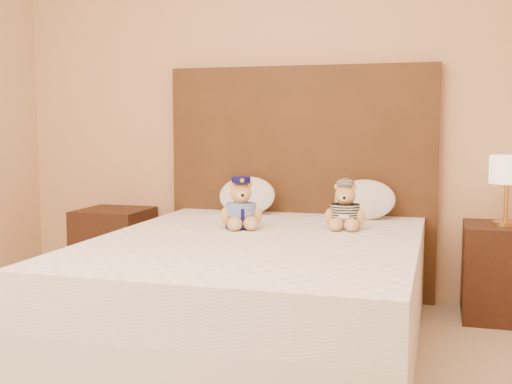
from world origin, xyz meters
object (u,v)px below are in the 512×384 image
at_px(nightstand_right, 503,272).
at_px(pillow_right, 365,198).
at_px(teddy_police, 241,203).
at_px(bed, 257,291).
at_px(nightstand_left, 114,249).
at_px(pillow_left, 247,194).
at_px(lamp, 507,173).
at_px(teddy_prisoner, 345,206).

height_order(nightstand_right, pillow_right, pillow_right).
relative_size(nightstand_right, teddy_police, 1.94).
xyz_separation_m(bed, nightstand_left, (-1.25, 0.80, -0.00)).
height_order(bed, pillow_right, pillow_right).
height_order(teddy_police, pillow_left, teddy_police).
bearing_deg(pillow_left, nightstand_left, -178.18).
bearing_deg(lamp, pillow_left, 178.90).
distance_m(bed, teddy_police, 0.53).
distance_m(teddy_prisoner, pillow_right, 0.44).
xyz_separation_m(bed, lamp, (1.25, 0.80, 0.57)).
height_order(nightstand_left, pillow_left, pillow_left).
relative_size(teddy_police, teddy_prisoner, 1.09).
height_order(nightstand_left, teddy_prisoner, teddy_prisoner).
relative_size(bed, nightstand_left, 3.64).
bearing_deg(lamp, teddy_police, -159.56).
relative_size(nightstand_left, teddy_prisoner, 2.12).
distance_m(nightstand_right, pillow_left, 1.61).
bearing_deg(nightstand_left, pillow_left, 1.82).
bearing_deg(teddy_prisoner, lamp, 21.75).
xyz_separation_m(nightstand_left, teddy_prisoner, (1.64, -0.40, 0.40)).
distance_m(nightstand_right, teddy_police, 1.57).
xyz_separation_m(teddy_police, pillow_left, (-0.14, 0.56, -0.01)).
height_order(lamp, teddy_police, lamp).
bearing_deg(nightstand_left, lamp, 0.00).
distance_m(nightstand_left, teddy_prisoner, 1.73).
height_order(bed, pillow_left, pillow_left).
bearing_deg(pillow_left, bed, -69.68).
bearing_deg(nightstand_left, pillow_right, 1.01).
height_order(nightstand_right, teddy_prisoner, teddy_prisoner).
bearing_deg(pillow_left, lamp, -1.10).
distance_m(bed, teddy_prisoner, 0.69).
distance_m(nightstand_left, nightstand_right, 2.50).
height_order(nightstand_right, teddy_police, teddy_police).
bearing_deg(pillow_right, pillow_left, 180.00).
bearing_deg(nightstand_right, teddy_police, -159.56).
bearing_deg(teddy_prisoner, nightstand_left, 162.98).
bearing_deg(nightstand_left, teddy_prisoner, -13.79).
bearing_deg(nightstand_right, pillow_left, 178.90).
height_order(bed, teddy_police, teddy_police).
relative_size(teddy_police, pillow_left, 0.76).
height_order(lamp, pillow_right, lamp).
xyz_separation_m(nightstand_left, pillow_right, (1.70, 0.03, 0.41)).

